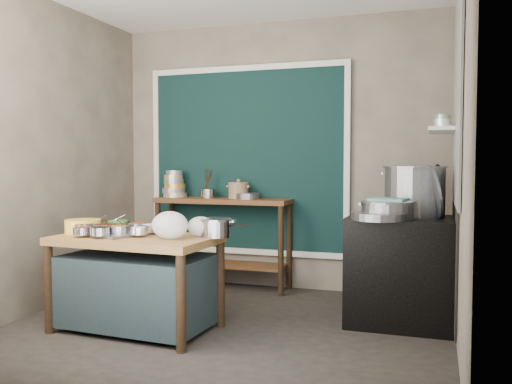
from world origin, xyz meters
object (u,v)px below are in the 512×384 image
(prep_table, at_px, (136,283))
(stove_block, at_px, (404,272))
(saucepan, at_px, (216,228))
(utensil_cup, at_px, (208,193))
(stock_pot, at_px, (415,191))
(back_counter, at_px, (223,243))
(yellow_basin, at_px, (83,226))
(ceramic_crock, at_px, (238,191))
(steamer, at_px, (388,210))
(condiment_tray, at_px, (112,234))

(prep_table, xyz_separation_m, stove_block, (2.00, 0.85, 0.05))
(saucepan, relative_size, utensil_cup, 1.61)
(prep_table, relative_size, stock_pot, 2.34)
(back_counter, relative_size, saucepan, 5.61)
(yellow_basin, xyz_separation_m, saucepan, (1.12, 0.14, 0.02))
(ceramic_crock, xyz_separation_m, stock_pot, (1.80, -0.57, 0.06))
(prep_table, relative_size, back_counter, 0.86)
(back_counter, height_order, steamer, steamer)
(stove_block, xyz_separation_m, stock_pot, (0.07, 0.18, 0.66))
(prep_table, xyz_separation_m, steamer, (1.88, 0.69, 0.58))
(saucepan, distance_m, stock_pot, 1.71)
(condiment_tray, height_order, ceramic_crock, ceramic_crock)
(prep_table, height_order, saucepan, saucepan)
(saucepan, bearing_deg, back_counter, 86.17)
(yellow_basin, height_order, stock_pot, stock_pot)
(saucepan, distance_m, ceramic_crock, 1.49)
(back_counter, distance_m, condiment_tray, 1.64)
(utensil_cup, distance_m, steamer, 2.15)
(condiment_tray, bearing_deg, ceramic_crock, 73.38)
(ceramic_crock, xyz_separation_m, steamer, (1.61, -0.91, -0.07))
(prep_table, distance_m, utensil_cup, 1.72)
(stove_block, height_order, condiment_tray, stove_block)
(utensil_cup, relative_size, steamer, 0.37)
(yellow_basin, bearing_deg, stove_block, 18.31)
(stove_block, distance_m, utensil_cup, 2.28)
(yellow_basin, distance_m, ceramic_crock, 1.77)
(saucepan, distance_m, utensil_cup, 1.60)
(back_counter, distance_m, ceramic_crock, 0.58)
(back_counter, xyz_separation_m, steamer, (1.78, -0.89, 0.48))
(stock_pot, distance_m, steamer, 0.41)
(yellow_basin, relative_size, utensil_cup, 1.79)
(stove_block, relative_size, steamer, 2.05)
(prep_table, distance_m, condiment_tray, 0.44)
(prep_table, bearing_deg, back_counter, 89.55)
(stove_block, relative_size, utensil_cup, 5.60)
(steamer, bearing_deg, utensil_cup, 155.17)
(prep_table, distance_m, saucepan, 0.78)
(saucepan, bearing_deg, condiment_tray, 167.52)
(yellow_basin, bearing_deg, utensil_cup, 74.83)
(stove_block, distance_m, condiment_tray, 2.39)
(saucepan, height_order, ceramic_crock, ceramic_crock)
(steamer, bearing_deg, stock_pot, 60.62)
(back_counter, height_order, saucepan, back_counter)
(stove_block, xyz_separation_m, condiment_tray, (-2.21, -0.85, 0.34))
(condiment_tray, xyz_separation_m, utensil_cup, (0.13, 1.60, 0.24))
(utensil_cup, xyz_separation_m, stock_pot, (2.14, -0.57, 0.09))
(utensil_cup, bearing_deg, condiment_tray, -94.73)
(back_counter, xyz_separation_m, condiment_tray, (-0.31, -1.58, 0.29))
(stove_block, distance_m, stock_pot, 0.69)
(prep_table, bearing_deg, steamer, 23.43)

